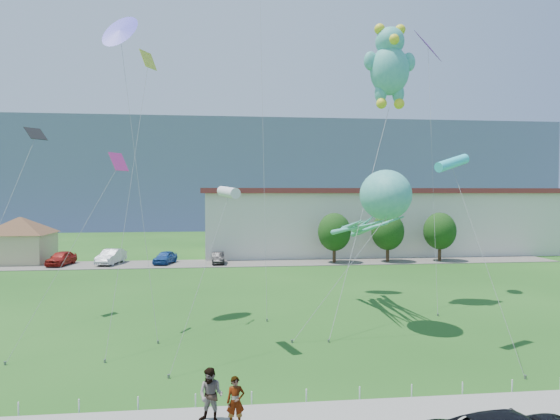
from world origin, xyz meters
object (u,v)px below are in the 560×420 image
object	(u,v)px
parked_car_black	(218,258)
warehouse	(436,219)
pedestrian_right	(211,395)
parked_car_silver	(111,257)
octopus_kite	(377,209)
teddy_bear_kite	(390,64)
pavilion	(20,235)
parked_car_red	(61,258)
parked_car_blue	(165,257)
pedestrian_left	(236,402)

from	to	relation	value
parked_car_black	warehouse	bearing A→B (deg)	16.34
pedestrian_right	parked_car_silver	bearing A→B (deg)	129.47
warehouse	octopus_kite	distance (m)	39.68
octopus_kite	teddy_bear_kite	bearing A→B (deg)	64.15
pavilion	pedestrian_right	size ratio (longest dim) A/B	5.15
pedestrian_right	octopus_kite	xyz separation A→B (m)	(9.39, 11.96, 5.70)
warehouse	teddy_bear_kite	size ratio (longest dim) A/B	3.19
parked_car_red	parked_car_black	size ratio (longest dim) A/B	1.18
parked_car_blue	parked_car_silver	bearing A→B (deg)	-168.37
octopus_kite	teddy_bear_kite	world-z (taller)	teddy_bear_kite
pavilion	parked_car_blue	bearing A→B (deg)	-9.93
parked_car_blue	teddy_bear_kite	xyz separation A→B (m)	(17.51, -21.16, 15.66)
parked_car_red	parked_car_black	bearing A→B (deg)	7.38
parked_car_blue	parked_car_black	size ratio (longest dim) A/B	1.07
pavilion	parked_car_blue	distance (m)	16.19
pedestrian_right	parked_car_black	size ratio (longest dim) A/B	0.48
parked_car_silver	parked_car_black	distance (m)	11.38
pedestrian_left	pedestrian_right	distance (m)	0.90
octopus_kite	parked_car_silver	bearing A→B (deg)	128.40
parked_car_silver	parked_car_blue	world-z (taller)	parked_car_silver
warehouse	parked_car_red	distance (m)	45.87
pedestrian_right	octopus_kite	distance (m)	16.24
pedestrian_left	pedestrian_right	size ratio (longest dim) A/B	0.91
octopus_kite	pedestrian_right	bearing A→B (deg)	-128.13
pedestrian_left	parked_car_blue	bearing A→B (deg)	98.39
parked_car_red	parked_car_silver	bearing A→B (deg)	13.63
pedestrian_right	parked_car_blue	bearing A→B (deg)	121.44
pavilion	parked_car_black	xyz separation A→B (m)	(21.42, -3.32, -2.36)
parked_car_red	parked_car_silver	world-z (taller)	parked_car_silver
teddy_bear_kite	warehouse	bearing A→B (deg)	60.82
parked_car_silver	octopus_kite	size ratio (longest dim) A/B	0.50
parked_car_red	teddy_bear_kite	xyz separation A→B (m)	(28.20, -21.17, 15.59)
pedestrian_left	teddy_bear_kite	distance (m)	25.56
pedestrian_right	parked_car_black	distance (m)	37.37
parked_car_silver	parked_car_black	world-z (taller)	parked_car_silver
warehouse	octopus_kite	xyz separation A→B (m)	(-19.03, -34.73, 2.57)
pavilion	parked_car_blue	size ratio (longest dim) A/B	2.32
pedestrian_left	parked_car_silver	bearing A→B (deg)	106.25
warehouse	pedestrian_left	world-z (taller)	warehouse
octopus_kite	parked_car_blue	bearing A→B (deg)	120.31
warehouse	pavilion	bearing A→B (deg)	-173.16
pavilion	parked_car_blue	xyz separation A→B (m)	(15.79, -2.76, -2.29)
parked_car_black	parked_car_blue	bearing A→B (deg)	172.65
pavilion	parked_car_silver	distance (m)	10.59
pedestrian_right	parked_car_black	world-z (taller)	pedestrian_right
teddy_bear_kite	parked_car_red	bearing A→B (deg)	143.10
parked_car_red	pavilion	bearing A→B (deg)	161.04
pedestrian_left	parked_car_blue	distance (m)	38.88
parked_car_blue	parked_car_black	world-z (taller)	parked_car_blue
octopus_kite	parked_car_black	bearing A→B (deg)	110.59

